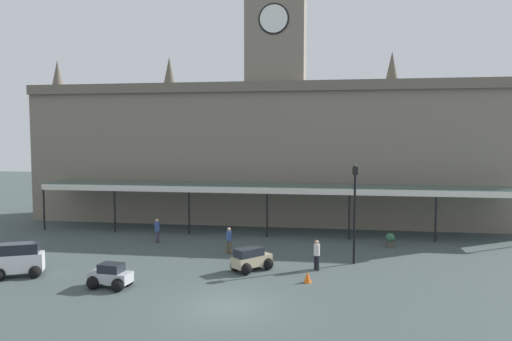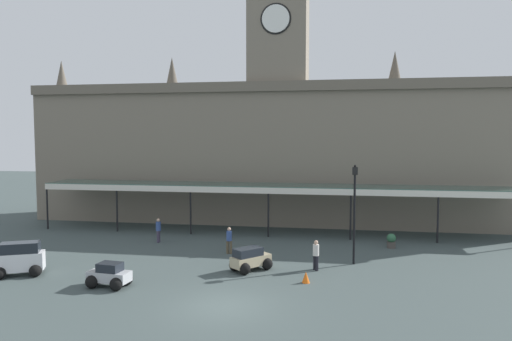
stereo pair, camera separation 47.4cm
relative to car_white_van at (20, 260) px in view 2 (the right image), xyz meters
The scene contains 12 objects.
ground_plane 11.98m from the car_white_van, 12.63° to the right, with size 140.00×140.00×0.00m, color #3E4A49.
station_building 22.29m from the car_white_van, 57.16° to the left, with size 42.31×5.98×20.72m.
entrance_canopy 17.58m from the car_white_van, 47.79° to the left, with size 35.57×3.26×3.70m.
car_white_van is the anchor object (origin of this frame).
car_silver_sedan 5.64m from the car_white_van, ahead, with size 2.14×1.67×1.19m.
car_beige_estate 12.22m from the car_white_van, 13.76° to the left, with size 2.35×2.39×1.27m.
pedestrian_near_entrance 11.75m from the car_white_van, 32.42° to the left, with size 0.39×0.34×1.67m.
pedestrian_beside_cars 9.63m from the car_white_van, 63.00° to the left, with size 0.34×0.39×1.67m.
pedestrian_crossing_forecourt 15.81m from the car_white_van, 12.83° to the left, with size 0.34×0.35×1.67m.
victorian_lamppost 18.46m from the car_white_van, 16.30° to the left, with size 0.30×0.30×5.74m.
traffic_cone 15.06m from the car_white_van, ahead, with size 0.40×0.40×0.57m, color orange.
planter_near_kerb 22.28m from the car_white_van, 25.28° to the left, with size 0.60×0.60×0.96m.
Camera 2 is at (4.60, -19.18, 7.33)m, focal length 32.67 mm.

